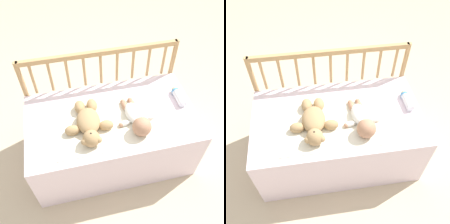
% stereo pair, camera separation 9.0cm
% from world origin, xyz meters
% --- Properties ---
extents(ground_plane, '(12.00, 12.00, 0.00)m').
position_xyz_m(ground_plane, '(0.00, 0.00, 0.00)').
color(ground_plane, '#C6B293').
extents(crib_mattress, '(1.22, 0.68, 0.50)m').
position_xyz_m(crib_mattress, '(0.00, 0.00, 0.25)').
color(crib_mattress, silver).
rests_on(crib_mattress, ground_plane).
extents(crib_rail, '(1.22, 0.04, 0.81)m').
position_xyz_m(crib_rail, '(0.00, 0.36, 0.58)').
color(crib_rail, tan).
rests_on(crib_rail, ground_plane).
extents(blanket, '(0.79, 0.49, 0.01)m').
position_xyz_m(blanket, '(-0.02, -0.04, 0.51)').
color(blanket, silver).
rests_on(blanket, crib_mattress).
extents(teddy_bear, '(0.33, 0.41, 0.11)m').
position_xyz_m(teddy_bear, '(-0.17, -0.06, 0.55)').
color(teddy_bear, tan).
rests_on(teddy_bear, crib_mattress).
extents(baby, '(0.27, 0.37, 0.13)m').
position_xyz_m(baby, '(0.15, -0.10, 0.55)').
color(baby, white).
rests_on(baby, crib_mattress).
extents(baby_bottle, '(0.06, 0.19, 0.06)m').
position_xyz_m(baby_bottle, '(0.53, 0.06, 0.53)').
color(baby_bottle, white).
rests_on(baby_bottle, crib_mattress).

